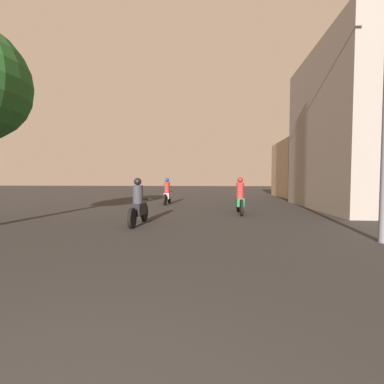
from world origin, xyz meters
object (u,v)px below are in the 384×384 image
motorcycle_green (240,199)px  motorcycle_black (138,206)px  motorcycle_silver (167,194)px  building_right_far (303,169)px  building_right_near (353,129)px

motorcycle_green → motorcycle_black: bearing=-146.7°
motorcycle_black → motorcycle_green: motorcycle_green is taller
motorcycle_green → motorcycle_silver: bearing=127.4°
building_right_far → motorcycle_green: bearing=-119.3°
motorcycle_silver → motorcycle_green: bearing=-41.1°
motorcycle_silver → motorcycle_black: bearing=-82.2°
building_right_near → motorcycle_green: bearing=-157.6°
motorcycle_silver → building_right_far: 12.99m
motorcycle_green → building_right_far: bearing=54.2°
motorcycle_silver → building_right_near: (9.68, -1.66, 3.35)m
building_right_near → motorcycle_black: bearing=-150.2°
motorcycle_green → building_right_near: building_right_near is taller
motorcycle_silver → building_right_far: size_ratio=0.37×
motorcycle_black → building_right_near: building_right_near is taller
building_right_far → building_right_near: bearing=-94.5°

